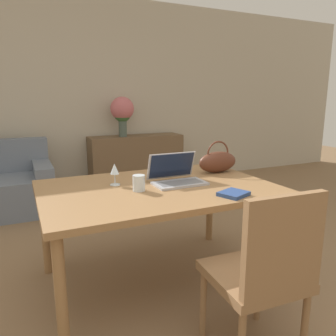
% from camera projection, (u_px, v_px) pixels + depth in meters
% --- Properties ---
extents(wall_back, '(10.00, 0.06, 2.70)m').
position_uv_depth(wall_back, '(72.00, 95.00, 4.57)').
color(wall_back, '#BCB29E').
rests_on(wall_back, ground_plane).
extents(dining_table, '(1.57, 1.06, 0.72)m').
position_uv_depth(dining_table, '(158.00, 195.00, 2.27)').
color(dining_table, olive).
rests_on(dining_table, ground_plane).
extents(chair, '(0.46, 0.46, 0.92)m').
position_uv_depth(chair, '(264.00, 269.00, 1.58)').
color(chair, olive).
rests_on(chair, ground_plane).
extents(sideboard, '(1.38, 0.40, 0.77)m').
position_uv_depth(sideboard, '(136.00, 161.00, 4.89)').
color(sideboard, brown).
rests_on(sideboard, ground_plane).
extents(laptop, '(0.37, 0.28, 0.21)m').
position_uv_depth(laptop, '(176.00, 175.00, 2.34)').
color(laptop, '#ADADB2').
rests_on(laptop, dining_table).
extents(drinking_glass, '(0.08, 0.08, 0.10)m').
position_uv_depth(drinking_glass, '(139.00, 183.00, 2.13)').
color(drinking_glass, silver).
rests_on(drinking_glass, dining_table).
extents(wine_glass, '(0.07, 0.07, 0.15)m').
position_uv_depth(wine_glass, '(115.00, 171.00, 2.26)').
color(wine_glass, silver).
rests_on(wine_glass, dining_table).
extents(handbag, '(0.34, 0.13, 0.26)m').
position_uv_depth(handbag, '(218.00, 161.00, 2.65)').
color(handbag, '#592D1E').
rests_on(handbag, dining_table).
extents(flower_vase, '(0.33, 0.33, 0.56)m').
position_uv_depth(flower_vase, '(122.00, 111.00, 4.63)').
color(flower_vase, '#47564C').
rests_on(flower_vase, sideboard).
extents(book, '(0.21, 0.20, 0.02)m').
position_uv_depth(book, '(234.00, 194.00, 2.04)').
color(book, navy).
rests_on(book, dining_table).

